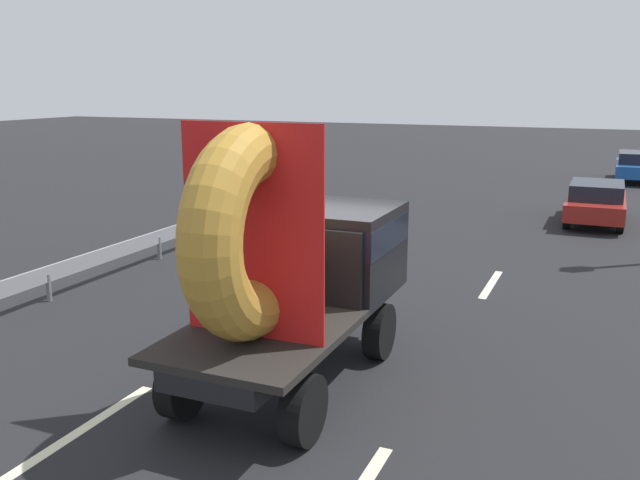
% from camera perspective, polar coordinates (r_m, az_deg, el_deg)
% --- Properties ---
extents(ground_plane, '(120.00, 120.00, 0.00)m').
position_cam_1_polar(ground_plane, '(10.67, -0.20, -10.03)').
color(ground_plane, black).
extents(flatbed_truck, '(2.02, 4.69, 3.74)m').
position_cam_1_polar(flatbed_truck, '(9.49, -1.96, -1.56)').
color(flatbed_truck, black).
rests_on(flatbed_truck, ground_plane).
extents(distant_sedan, '(1.66, 3.86, 1.26)m').
position_cam_1_polar(distant_sedan, '(22.28, 22.17, 3.03)').
color(distant_sedan, black).
rests_on(distant_sedan, ground_plane).
extents(guardrail, '(0.10, 14.25, 0.71)m').
position_cam_1_polar(guardrail, '(18.28, -10.09, 1.32)').
color(guardrail, gray).
rests_on(guardrail, ground_plane).
extents(lane_dash_left_near, '(0.16, 2.60, 0.01)m').
position_cam_1_polar(lane_dash_left_near, '(9.19, -19.36, -14.79)').
color(lane_dash_left_near, beige).
rests_on(lane_dash_left_near, ground_plane).
extents(lane_dash_left_far, '(0.16, 2.12, 0.01)m').
position_cam_1_polar(lane_dash_left_far, '(15.56, 0.81, -2.52)').
color(lane_dash_left_far, beige).
rests_on(lane_dash_left_far, ground_plane).
extents(lane_dash_right_far, '(0.16, 2.17, 0.01)m').
position_cam_1_polar(lane_dash_right_far, '(14.92, 14.17, -3.62)').
color(lane_dash_right_far, beige).
rests_on(lane_dash_right_far, ground_plane).
extents(oncoming_car, '(1.68, 3.92, 1.28)m').
position_cam_1_polar(oncoming_car, '(32.61, 25.08, 5.68)').
color(oncoming_car, black).
rests_on(oncoming_car, ground_plane).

